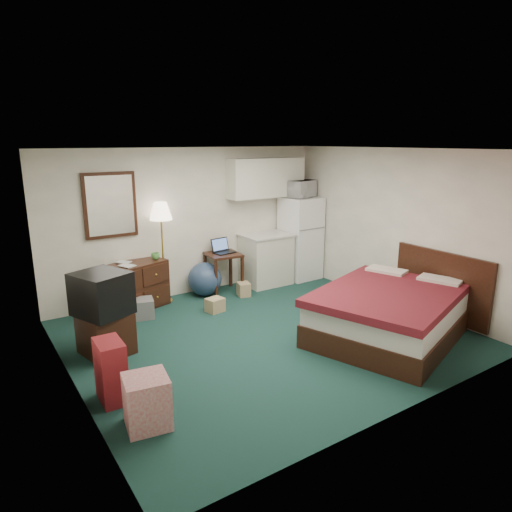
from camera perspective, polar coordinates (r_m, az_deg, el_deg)
floor at (r=6.39m, az=1.17°, el=-9.85°), size 5.00×4.50×0.01m
ceiling at (r=5.83m, az=1.29°, el=13.18°), size 5.00×4.50×0.01m
walls at (r=5.99m, az=1.23°, el=1.13°), size 5.01×4.51×2.50m
mirror at (r=7.34m, az=-17.77°, el=6.08°), size 0.80×0.06×1.00m
upper_cabinets at (r=8.39m, az=1.26°, el=9.76°), size 1.50×0.35×0.70m
headboard at (r=7.24m, az=22.11°, el=-3.36°), size 0.06×1.56×1.00m
dresser at (r=7.44m, az=-15.18°, el=-3.73°), size 1.20×0.80×0.75m
floor_lamp at (r=7.57m, az=-11.57°, el=0.37°), size 0.37×0.37×1.66m
desk at (r=8.03m, az=-4.08°, el=-2.10°), size 0.61×0.61×0.70m
exercise_ball at (r=7.91m, az=-6.42°, el=-2.89°), size 0.69×0.69×0.58m
kitchen_counter at (r=8.45m, az=1.27°, el=-0.50°), size 0.84×0.64×0.91m
fridge at (r=8.81m, az=5.58°, el=2.24°), size 0.67×0.67×1.57m
bed at (r=6.45m, az=16.26°, el=-7.02°), size 2.48×2.19×0.66m
tv_stand at (r=6.09m, az=-18.27°, el=-9.14°), size 0.64×0.68×0.53m
suitcase at (r=5.02m, az=-17.68°, el=-13.55°), size 0.27×0.41×0.65m
retail_box at (r=4.57m, az=-13.48°, el=-17.27°), size 0.46×0.46×0.50m
file_bin at (r=7.14m, az=-14.38°, el=-6.40°), size 0.48×0.41×0.29m
cardboard_box_a at (r=7.20m, az=-5.14°, el=-6.12°), size 0.29×0.26×0.22m
cardboard_box_b at (r=7.88m, az=-1.55°, el=-4.18°), size 0.25×0.28×0.23m
laptop at (r=7.94m, az=-3.99°, el=1.23°), size 0.39×0.33×0.24m
crt_tv at (r=5.89m, az=-18.75°, el=-4.47°), size 0.76×0.79×0.53m
microwave at (r=8.65m, az=5.59°, el=8.59°), size 0.65×0.50×0.39m
book_a at (r=7.12m, az=-16.42°, el=-0.49°), size 0.17×0.09×0.24m
book_b at (r=7.34m, az=-16.69°, el=-0.17°), size 0.15×0.11×0.22m
mug at (r=7.50m, az=-12.47°, el=0.08°), size 0.14×0.12×0.13m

